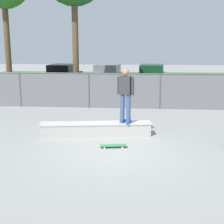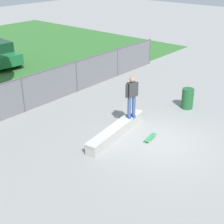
% 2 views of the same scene
% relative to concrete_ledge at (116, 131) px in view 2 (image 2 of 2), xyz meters
% --- Properties ---
extents(ground_plane, '(80.00, 80.00, 0.00)m').
position_rel_concrete_ledge_xyz_m(ground_plane, '(0.72, -1.65, -0.24)').
color(ground_plane, gray).
extents(concrete_ledge, '(3.78, 1.02, 0.47)m').
position_rel_concrete_ledge_xyz_m(concrete_ledge, '(0.00, 0.00, 0.00)').
color(concrete_ledge, '#A8A59E').
rests_on(concrete_ledge, ground).
extents(skateboarder, '(0.57, 0.38, 1.82)m').
position_rel_concrete_ledge_xyz_m(skateboarder, '(0.99, -0.00, 1.24)').
color(skateboarder, '#2647A5').
rests_on(skateboarder, concrete_ledge).
extents(skateboard, '(0.82, 0.32, 0.09)m').
position_rel_concrete_ledge_xyz_m(skateboard, '(0.69, -1.22, -0.17)').
color(skateboard, '#2D8C4C').
rests_on(skateboard, ground).
extents(chainlink_fence, '(17.31, 0.07, 1.72)m').
position_rel_concrete_ledge_xyz_m(chainlink_fence, '(0.72, 4.79, 0.70)').
color(chainlink_fence, '#4C4C51').
rests_on(chainlink_fence, ground).
extents(trash_bin, '(0.56, 0.56, 0.99)m').
position_rel_concrete_ledge_xyz_m(trash_bin, '(4.38, -0.83, 0.26)').
color(trash_bin, '#1E592D').
rests_on(trash_bin, ground).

